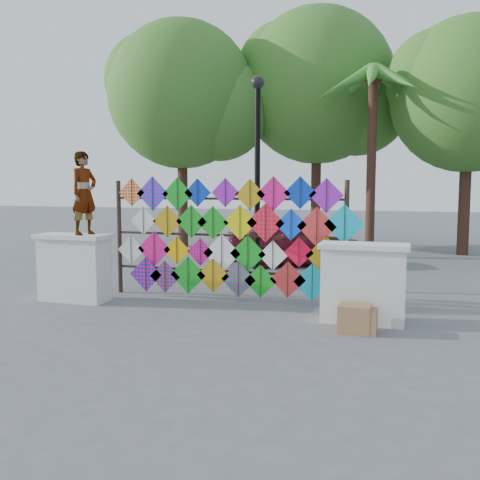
{
  "coord_description": "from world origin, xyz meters",
  "views": [
    {
      "loc": [
        3.39,
        -8.84,
        2.19
      ],
      "look_at": [
        0.37,
        0.6,
        1.19
      ],
      "focal_mm": 40.0,
      "sensor_mm": 36.0,
      "label": 1
    }
  ],
  "objects_px": {
    "kite_rack": "(230,239)",
    "sedan": "(295,242)",
    "vendor_woman": "(84,193)",
    "lamppost": "(257,162)"
  },
  "relations": [
    {
      "from": "vendor_woman",
      "to": "sedan",
      "type": "bearing_deg",
      "value": -11.25
    },
    {
      "from": "vendor_woman",
      "to": "sedan",
      "type": "height_order",
      "value": "vendor_woman"
    },
    {
      "from": "kite_rack",
      "to": "vendor_woman",
      "type": "distance_m",
      "value": 2.85
    },
    {
      "from": "kite_rack",
      "to": "sedan",
      "type": "bearing_deg",
      "value": 87.27
    },
    {
      "from": "kite_rack",
      "to": "vendor_woman",
      "type": "xyz_separation_m",
      "value": [
        -2.56,
        -0.92,
        0.86
      ]
    },
    {
      "from": "sedan",
      "to": "lamppost",
      "type": "height_order",
      "value": "lamppost"
    },
    {
      "from": "kite_rack",
      "to": "sedan",
      "type": "xyz_separation_m",
      "value": [
        0.24,
        4.95,
        -0.55
      ]
    },
    {
      "from": "vendor_woman",
      "to": "lamppost",
      "type": "xyz_separation_m",
      "value": [
        2.74,
        2.2,
        0.63
      ]
    },
    {
      "from": "kite_rack",
      "to": "sedan",
      "type": "relative_size",
      "value": 1.31
    },
    {
      "from": "vendor_woman",
      "to": "kite_rack",
      "type": "bearing_deg",
      "value": -55.97
    }
  ]
}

